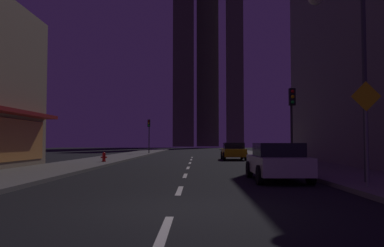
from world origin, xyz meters
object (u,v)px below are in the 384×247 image
(car_parked_near, at_px, (277,161))
(pedestrian_crossing_sign, at_px, (366,124))
(car_parked_far, at_px, (233,151))
(traffic_light_far_left, at_px, (149,129))
(fire_hydrant_far_left, at_px, (104,157))
(street_lamp_right, at_px, (339,37))
(traffic_light_near_right, at_px, (292,110))

(car_parked_near, height_order, pedestrian_crossing_sign, pedestrian_crossing_sign)
(car_parked_far, xyz_separation_m, pedestrian_crossing_sign, (2.00, -21.16, 1.28))
(car_parked_near, bearing_deg, car_parked_far, 90.00)
(car_parked_near, xyz_separation_m, traffic_light_far_left, (-9.10, 32.63, 2.45))
(fire_hydrant_far_left, distance_m, street_lamp_right, 18.09)
(car_parked_far, bearing_deg, car_parked_near, -90.00)
(car_parked_near, relative_size, traffic_light_far_left, 1.01)
(fire_hydrant_far_left, xyz_separation_m, street_lamp_right, (11.28, -13.37, 4.61))
(car_parked_near, xyz_separation_m, street_lamp_right, (1.78, -1.83, 4.33))
(car_parked_far, relative_size, traffic_light_far_left, 1.01)
(traffic_light_near_right, xyz_separation_m, traffic_light_far_left, (-11.00, 27.31, 0.00))
(fire_hydrant_far_left, relative_size, traffic_light_near_right, 0.16)
(traffic_light_near_right, relative_size, street_lamp_right, 0.64)
(street_lamp_right, distance_m, pedestrian_crossing_sign, 3.38)
(fire_hydrant_far_left, bearing_deg, car_parked_near, -50.54)
(pedestrian_crossing_sign, bearing_deg, traffic_light_far_left, 107.19)
(traffic_light_far_left, xyz_separation_m, street_lamp_right, (10.88, -34.46, 1.87))
(traffic_light_far_left, relative_size, street_lamp_right, 0.64)
(pedestrian_crossing_sign, bearing_deg, car_parked_far, 95.40)
(car_parked_near, bearing_deg, pedestrian_crossing_sign, -58.46)
(traffic_light_far_left, bearing_deg, street_lamp_right, -72.48)
(car_parked_near, bearing_deg, fire_hydrant_far_left, 129.46)
(traffic_light_near_right, distance_m, street_lamp_right, 7.39)
(fire_hydrant_far_left, relative_size, traffic_light_far_left, 0.16)
(fire_hydrant_far_left, height_order, street_lamp_right, street_lamp_right)
(pedestrian_crossing_sign, bearing_deg, fire_hydrant_far_left, 127.85)
(street_lamp_right, bearing_deg, traffic_light_far_left, 107.52)
(traffic_light_near_right, bearing_deg, car_parked_near, -109.67)
(traffic_light_near_right, distance_m, traffic_light_far_left, 29.45)
(car_parked_far, relative_size, street_lamp_right, 0.64)
(car_parked_near, xyz_separation_m, fire_hydrant_far_left, (-9.50, 11.54, -0.29))
(fire_hydrant_far_left, bearing_deg, pedestrian_crossing_sign, -52.15)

